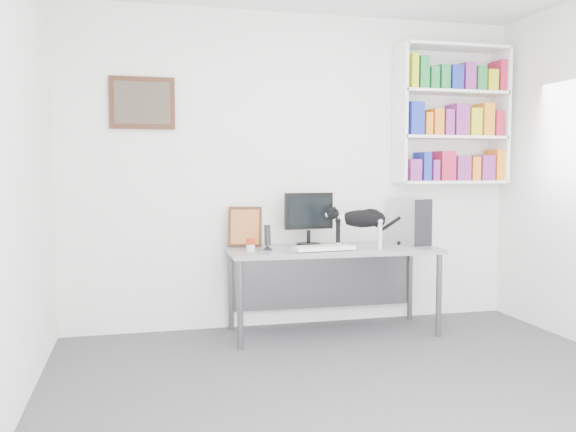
{
  "coord_description": "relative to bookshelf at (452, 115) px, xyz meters",
  "views": [
    {
      "loc": [
        -1.35,
        -3.15,
        1.37
      ],
      "look_at": [
        -0.19,
        1.53,
        0.99
      ],
      "focal_mm": 38.0,
      "sensor_mm": 36.0,
      "label": 1
    }
  ],
  "objects": [
    {
      "name": "room",
      "position": [
        -1.4,
        -1.85,
        -0.5
      ],
      "size": [
        4.01,
        4.01,
        2.7
      ],
      "color": "#4C4C51",
      "rests_on": "ground"
    },
    {
      "name": "bookshelf",
      "position": [
        0.0,
        0.0,
        0.0
      ],
      "size": [
        1.03,
        0.28,
        1.24
      ],
      "primitive_type": "cube",
      "color": "white",
      "rests_on": "room"
    },
    {
      "name": "wall_art",
      "position": [
        -2.7,
        0.12,
        0.05
      ],
      "size": [
        0.52,
        0.04,
        0.42
      ],
      "primitive_type": "cube",
      "color": "#4C2518",
      "rests_on": "room"
    },
    {
      "name": "desk",
      "position": [
        -1.19,
        -0.24,
        -1.49
      ],
      "size": [
        1.74,
        0.72,
        0.72
      ],
      "primitive_type": "cube",
      "rotation": [
        0.0,
        0.0,
        -0.03
      ],
      "color": "gray",
      "rests_on": "room"
    },
    {
      "name": "monitor",
      "position": [
        -1.35,
        -0.05,
        -0.9
      ],
      "size": [
        0.44,
        0.24,
        0.46
      ],
      "primitive_type": "cube",
      "rotation": [
        0.0,
        0.0,
        0.09
      ],
      "color": "black",
      "rests_on": "desk"
    },
    {
      "name": "keyboard",
      "position": [
        -1.32,
        -0.39,
        -1.11
      ],
      "size": [
        0.5,
        0.23,
        0.04
      ],
      "primitive_type": "cube",
      "rotation": [
        0.0,
        0.0,
        0.09
      ],
      "color": "white",
      "rests_on": "desk"
    },
    {
      "name": "pc_tower",
      "position": [
        -0.48,
        -0.19,
        -0.93
      ],
      "size": [
        0.24,
        0.42,
        0.4
      ],
      "primitive_type": "cube",
      "rotation": [
        0.0,
        0.0,
        0.15
      ],
      "color": "silver",
      "rests_on": "desk"
    },
    {
      "name": "speaker",
      "position": [
        -1.75,
        -0.27,
        -1.03
      ],
      "size": [
        0.09,
        0.09,
        0.21
      ],
      "primitive_type": "cylinder",
      "rotation": [
        0.0,
        0.0,
        -0.04
      ],
      "color": "black",
      "rests_on": "desk"
    },
    {
      "name": "leaning_print",
      "position": [
        -1.89,
        -0.01,
        -0.96
      ],
      "size": [
        0.3,
        0.17,
        0.35
      ],
      "primitive_type": "cube",
      "rotation": [
        0.0,
        0.0,
        -0.24
      ],
      "color": "#4C2518",
      "rests_on": "desk"
    },
    {
      "name": "soup_can",
      "position": [
        -1.89,
        -0.3,
        -1.08
      ],
      "size": [
        0.08,
        0.08,
        0.1
      ],
      "primitive_type": "cylinder",
      "rotation": [
        0.0,
        0.0,
        -0.12
      ],
      "color": "#A5290E",
      "rests_on": "desk"
    },
    {
      "name": "cat",
      "position": [
        -1.01,
        -0.39,
        -0.96
      ],
      "size": [
        0.56,
        0.31,
        0.33
      ],
      "primitive_type": null,
      "rotation": [
        0.0,
        0.0,
        -0.33
      ],
      "color": "black",
      "rests_on": "desk"
    }
  ]
}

